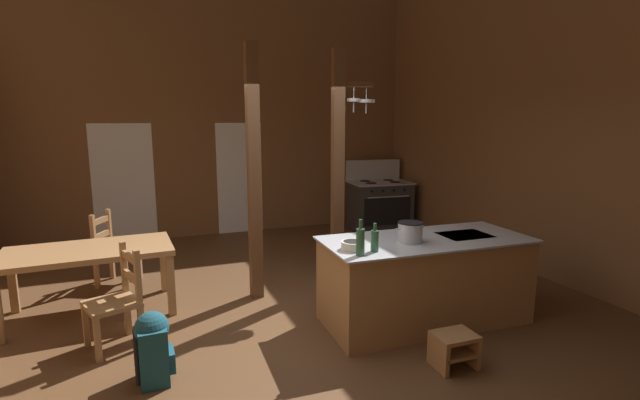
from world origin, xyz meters
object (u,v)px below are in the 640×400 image
object	(u,v)px
stove_range	(379,205)
kitchen_island	(425,280)
ladderback_chair_near_window	(113,250)
ladderback_chair_by_post	(118,300)
backpack	(153,345)
stockpot_on_counter	(410,232)
bottle_short_on_counter	(375,240)
mixing_bowl_on_counter	(353,245)
dining_table	(89,257)
bottle_tall_on_counter	(360,241)
step_stool	(454,347)

from	to	relation	value
stove_range	kitchen_island	bearing A→B (deg)	-112.18
ladderback_chair_near_window	ladderback_chair_by_post	world-z (taller)	same
backpack	stockpot_on_counter	size ratio (longest dim) A/B	1.84
kitchen_island	stove_range	size ratio (longest dim) A/B	1.66
ladderback_chair_by_post	bottle_short_on_counter	size ratio (longest dim) A/B	3.53
mixing_bowl_on_counter	stockpot_on_counter	bearing A→B (deg)	2.76
kitchen_island	bottle_short_on_counter	bearing A→B (deg)	-162.80
dining_table	stockpot_on_counter	distance (m)	3.44
ladderback_chair_near_window	backpack	world-z (taller)	ladderback_chair_near_window
ladderback_chair_by_post	bottle_tall_on_counter	xyz separation A→B (m)	(2.08, -0.87, 0.58)
ladderback_chair_by_post	backpack	bearing A→B (deg)	-69.35
stockpot_on_counter	bottle_short_on_counter	world-z (taller)	bottle_short_on_counter
bottle_tall_on_counter	bottle_short_on_counter	world-z (taller)	bottle_tall_on_counter
backpack	kitchen_island	bearing A→B (deg)	3.64
dining_table	stockpot_on_counter	bearing A→B (deg)	-26.77
ladderback_chair_by_post	ladderback_chair_near_window	bearing A→B (deg)	93.77
ladderback_chair_near_window	ladderback_chair_by_post	distance (m)	1.84
dining_table	mixing_bowl_on_counter	bearing A→B (deg)	-33.14
stove_range	bottle_tall_on_counter	size ratio (longest dim) A/B	3.98
dining_table	ladderback_chair_by_post	bearing A→B (deg)	-71.31
step_stool	bottle_short_on_counter	distance (m)	1.15
step_stool	backpack	bearing A→B (deg)	163.67
ladderback_chair_near_window	backpack	distance (m)	2.62
ladderback_chair_near_window	bottle_tall_on_counter	distance (m)	3.53
ladderback_chair_near_window	bottle_short_on_counter	distance (m)	3.60
ladderback_chair_near_window	bottle_short_on_counter	xyz separation A→B (m)	(2.38, -2.64, 0.56)
kitchen_island	ladderback_chair_near_window	size ratio (longest dim) A/B	2.31
step_stool	ladderback_chair_near_window	xyz separation A→B (m)	(-2.82, 3.29, 0.27)
ladderback_chair_by_post	stove_range	bearing A→B (deg)	35.60
kitchen_island	backpack	distance (m)	2.71
dining_table	ladderback_chair_near_window	xyz separation A→B (m)	(0.18, 0.94, -0.20)
kitchen_island	mixing_bowl_on_counter	world-z (taller)	mixing_bowl_on_counter
ladderback_chair_near_window	mixing_bowl_on_counter	bearing A→B (deg)	-48.45
stove_range	ladderback_chair_by_post	size ratio (longest dim) A/B	1.39
step_stool	bottle_short_on_counter	size ratio (longest dim) A/B	1.36
step_stool	stockpot_on_counter	size ratio (longest dim) A/B	1.13
step_stool	dining_table	world-z (taller)	dining_table
mixing_bowl_on_counter	bottle_tall_on_counter	size ratio (longest dim) A/B	0.68
kitchen_island	ladderback_chair_near_window	distance (m)	3.93
bottle_tall_on_counter	stockpot_on_counter	bearing A→B (deg)	18.84
ladderback_chair_by_post	mixing_bowl_on_counter	xyz separation A→B (m)	(2.10, -0.67, 0.49)
dining_table	stockpot_on_counter	world-z (taller)	stockpot_on_counter
step_stool	backpack	size ratio (longest dim) A/B	0.61
stove_range	mixing_bowl_on_counter	size ratio (longest dim) A/B	5.85
stockpot_on_counter	mixing_bowl_on_counter	world-z (taller)	stockpot_on_counter
stove_range	ladderback_chair_near_window	bearing A→B (deg)	-163.12
step_stool	mixing_bowl_on_counter	distance (m)	1.25
step_stool	kitchen_island	bearing A→B (deg)	72.10
ladderback_chair_near_window	bottle_tall_on_counter	xyz separation A→B (m)	(2.20, -2.70, 0.58)
stockpot_on_counter	mixing_bowl_on_counter	size ratio (longest dim) A/B	1.44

